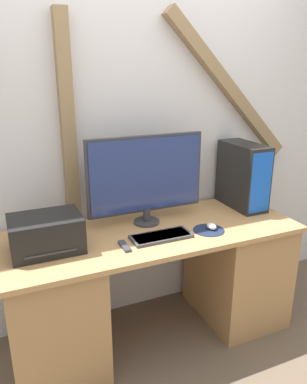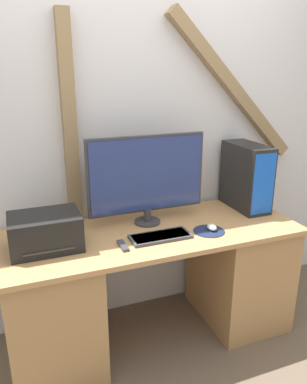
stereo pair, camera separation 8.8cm
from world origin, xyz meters
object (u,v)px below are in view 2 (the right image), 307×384
Objects in this scene: keyboard at (160,236)px; mouse at (212,227)px; monitor at (146,176)px; printer at (45,232)px; computer_tower at (246,177)px; remote_control at (123,246)px.

mouse reaches higher than keyboard.
printer is (-0.63, -0.13, -0.21)m from monitor.
remote_control is at bearing -163.82° from computer_tower.
computer_tower reaches higher than printer.
computer_tower reaches higher than keyboard.
computer_tower is 3.42× the size of remote_control.
keyboard reaches higher than remote_control.
monitor is at bearing 11.61° from printer.
mouse is 0.17× the size of computer_tower.
monitor is at bearing -178.95° from computer_tower.
keyboard is 0.65m from printer.
computer_tower reaches higher than mouse.
computer_tower reaches higher than remote_control.
printer is at bearing -174.03° from computer_tower.
printer is (-1.38, -0.14, -0.13)m from computer_tower.
keyboard is 0.24m from remote_control.
monitor is at bearing 48.57° from remote_control.
computer_tower is at bearing 5.97° from printer.
computer_tower is at bearing 33.36° from mouse.
monitor reaches higher than mouse.
remote_control is (-0.24, -0.03, -0.00)m from keyboard.
keyboard is at bearing -161.19° from computer_tower.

